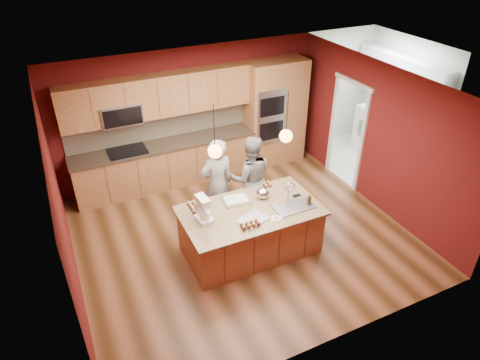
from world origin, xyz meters
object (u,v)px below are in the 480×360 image
person_right (250,178)px  mixing_bowl (263,193)px  person_left (217,184)px  stand_mixer (203,211)px  island (251,229)px

person_right → mixing_bowl: (-0.10, -0.65, 0.10)m
person_left → person_right: size_ratio=1.06×
person_left → stand_mixer: person_left is taller
person_left → stand_mixer: 1.00m
person_left → mixing_bowl: size_ratio=7.66×
person_right → stand_mixer: bearing=50.8°
stand_mixer → person_right: bearing=27.5°
island → stand_mixer: bearing=175.2°
person_right → stand_mixer: (-1.21, -0.81, 0.19)m
island → stand_mixer: stand_mixer is taller
person_left → person_right: (0.65, -0.00, -0.05)m
person_left → stand_mixer: size_ratio=4.10×
person_left → stand_mixer: bearing=51.4°
island → person_right: 1.05m
mixing_bowl → island: bearing=-144.7°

